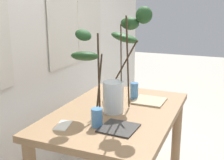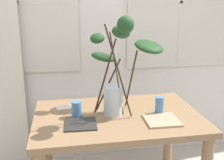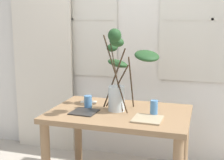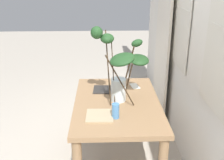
{
  "view_description": "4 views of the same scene",
  "coord_description": "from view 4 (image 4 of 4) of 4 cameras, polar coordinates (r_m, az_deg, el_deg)",
  "views": [
    {
      "loc": [
        -1.82,
        -0.72,
        1.49
      ],
      "look_at": [
        -0.09,
        -0.0,
        1.0
      ],
      "focal_mm": 46.04,
      "sensor_mm": 36.0,
      "label": 1
    },
    {
      "loc": [
        -0.38,
        -1.92,
        1.58
      ],
      "look_at": [
        -0.05,
        -0.04,
        1.03
      ],
      "focal_mm": 45.17,
      "sensor_mm": 36.0,
      "label": 2
    },
    {
      "loc": [
        0.72,
        -2.59,
        1.55
      ],
      "look_at": [
        -0.09,
        0.06,
        1.01
      ],
      "focal_mm": 50.25,
      "sensor_mm": 36.0,
      "label": 3
    },
    {
      "loc": [
        2.42,
        -0.13,
        1.94
      ],
      "look_at": [
        -0.09,
        -0.05,
        0.94
      ],
      "focal_mm": 44.57,
      "sensor_mm": 36.0,
      "label": 4
    }
  ],
  "objects": [
    {
      "name": "plate_square_right",
      "position": [
        2.45,
        -2.53,
        -7.3
      ],
      "size": [
        0.24,
        0.24,
        0.01
      ],
      "primitive_type": "cube",
      "rotation": [
        0.0,
        0.0,
        -0.02
      ],
      "color": "tan",
      "rests_on": "dining_table"
    },
    {
      "name": "vase_with_branches",
      "position": [
        2.56,
        1.82,
        2.38
      ],
      "size": [
        0.54,
        0.58,
        0.75
      ],
      "color": "silver",
      "rests_on": "dining_table"
    },
    {
      "name": "plate_square_left",
      "position": [
        2.96,
        -1.73,
        -1.97
      ],
      "size": [
        0.23,
        0.23,
        0.01
      ],
      "primitive_type": "cube",
      "rotation": [
        0.0,
        0.0,
        -0.04
      ],
      "color": "#2D2B28",
      "rests_on": "dining_table"
    },
    {
      "name": "drinking_glass_blue_left",
      "position": [
        2.96,
        0.98,
        -0.84
      ],
      "size": [
        0.07,
        0.07,
        0.12
      ],
      "primitive_type": "cylinder",
      "color": "#4C84BC",
      "rests_on": "dining_table"
    },
    {
      "name": "napkin_folded",
      "position": [
        3.06,
        4.71,
        -1.24
      ],
      "size": [
        0.17,
        0.11,
        0.0
      ],
      "primitive_type": "cube",
      "rotation": [
        0.0,
        0.0,
        0.21
      ],
      "color": "silver",
      "rests_on": "dining_table"
    },
    {
      "name": "dining_table",
      "position": [
        2.76,
        1.03,
        -6.81
      ],
      "size": [
        1.23,
        0.82,
        0.75
      ],
      "color": "#93704C",
      "rests_on": "ground"
    },
    {
      "name": "drinking_glass_blue_right",
      "position": [
        2.39,
        0.74,
        -6.35
      ],
      "size": [
        0.07,
        0.07,
        0.13
      ],
      "primitive_type": "cylinder",
      "color": "#4C84BC",
      "rests_on": "dining_table"
    },
    {
      "name": "back_wall_with_windows",
      "position": [
        2.64,
        18.73,
        9.74
      ],
      "size": [
        5.31,
        0.14,
        2.88
      ],
      "color": "silver",
      "rests_on": "ground"
    },
    {
      "name": "curtain_sheer_side",
      "position": [
        3.72,
        10.37,
        8.46
      ],
      "size": [
        0.74,
        0.03,
        2.22
      ],
      "primitive_type": "cube",
      "color": "silver",
      "rests_on": "ground"
    }
  ]
}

